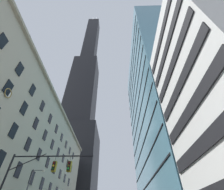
# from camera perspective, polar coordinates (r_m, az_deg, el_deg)

# --- Properties ---
(station_building) EXTENTS (17.57, 59.95, 27.52)m
(station_building) POSITION_cam_1_polar(r_m,az_deg,el_deg) (45.37, -32.57, -19.30)
(station_building) COLOR #B2A88E
(station_building) RESTS_ON ground
(dark_skyscraper) EXTENTS (29.65, 29.65, 228.81)m
(dark_skyscraper) POSITION_cam_1_polar(r_m,az_deg,el_deg) (117.31, -11.85, -4.24)
(dark_skyscraper) COLOR black
(dark_skyscraper) RESTS_ON ground
(glass_office_midrise) EXTENTS (19.10, 37.06, 53.87)m
(glass_office_midrise) POSITION_cam_1_polar(r_m,az_deg,el_deg) (47.24, 21.03, -5.23)
(glass_office_midrise) COLOR teal
(glass_office_midrise) RESTS_ON ground
(traffic_signal_mast) EXTENTS (9.12, 0.63, 7.51)m
(traffic_signal_mast) POSITION_cam_1_polar(r_m,az_deg,el_deg) (19.34, -25.52, -25.31)
(traffic_signal_mast) COLOR black
(traffic_signal_mast) RESTS_ON sidewalk_left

